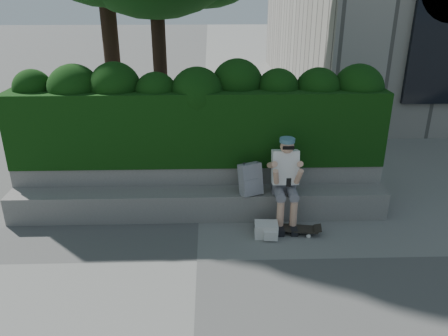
{
  "coord_description": "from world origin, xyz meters",
  "views": [
    {
      "loc": [
        0.21,
        -5.0,
        3.45
      ],
      "look_at": [
        0.4,
        1.0,
        0.95
      ],
      "focal_mm": 35.0,
      "sensor_mm": 36.0,
      "label": 1
    }
  ],
  "objects_px": {
    "skateboard": "(287,228)",
    "person": "(285,177)",
    "backpack_plaid": "(251,179)",
    "backpack_ground": "(266,230)"
  },
  "relations": [
    {
      "from": "skateboard",
      "to": "person",
      "type": "bearing_deg",
      "value": 100.83
    },
    {
      "from": "skateboard",
      "to": "backpack_plaid",
      "type": "distance_m",
      "value": 0.93
    },
    {
      "from": "backpack_ground",
      "to": "skateboard",
      "type": "bearing_deg",
      "value": 17.35
    },
    {
      "from": "backpack_plaid",
      "to": "backpack_ground",
      "type": "distance_m",
      "value": 0.82
    },
    {
      "from": "skateboard",
      "to": "backpack_ground",
      "type": "bearing_deg",
      "value": -156.47
    },
    {
      "from": "person",
      "to": "backpack_plaid",
      "type": "xyz_separation_m",
      "value": [
        -0.52,
        0.08,
        -0.06
      ]
    },
    {
      "from": "person",
      "to": "backpack_ground",
      "type": "height_order",
      "value": "person"
    },
    {
      "from": "backpack_ground",
      "to": "backpack_plaid",
      "type": "bearing_deg",
      "value": 113.52
    },
    {
      "from": "person",
      "to": "backpack_plaid",
      "type": "relative_size",
      "value": 2.81
    },
    {
      "from": "skateboard",
      "to": "backpack_ground",
      "type": "distance_m",
      "value": 0.35
    }
  ]
}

